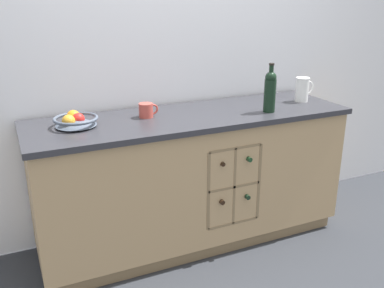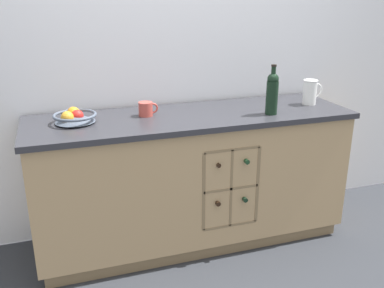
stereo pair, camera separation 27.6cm
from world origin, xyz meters
The scene contains 7 objects.
ground_plane centered at (0.00, 0.00, 0.00)m, with size 14.00×14.00×0.00m, color #2D3035.
back_wall centered at (0.00, 0.36, 1.27)m, with size 4.42×0.06×2.55m, color white.
kitchen_island centered at (0.00, 0.00, 0.46)m, with size 2.06×0.62×0.90m.
fruit_bowl centered at (-0.71, 0.04, 0.94)m, with size 0.25×0.25×0.08m.
white_pitcher centered at (0.85, 0.00, 0.99)m, with size 0.15×0.10×0.17m.
ceramic_mug centered at (-0.28, 0.06, 0.94)m, with size 0.12×0.09×0.09m.
standing_wine_bottle centered at (0.48, -0.14, 1.04)m, with size 0.08×0.08×0.31m.
Camera 2 is at (-0.82, -2.47, 1.62)m, focal length 40.00 mm.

